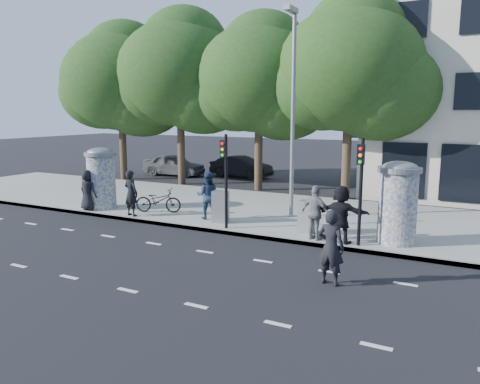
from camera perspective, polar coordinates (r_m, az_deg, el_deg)
The scene contains 25 objects.
ground at distance 13.68m, azimuth -7.42°, elevation -8.79°, with size 120.00×120.00×0.00m, color black.
sidewalk at distance 20.04m, azimuth 4.93°, elevation -2.52°, with size 40.00×8.00×0.15m, color gray.
curb at distance 16.56m, azimuth -0.36°, elevation -5.12°, with size 40.00×0.10×0.16m, color slate.
lane_dash_near at distance 12.06m, azimuth -13.52°, elevation -11.58°, with size 32.00×0.12×0.01m, color silver.
lane_dash_far at distance 14.79m, azimuth -4.29°, elevation -7.28°, with size 32.00×0.12×0.01m, color silver.
ad_column_left at distance 21.25m, azimuth -16.55°, elevation 1.82°, with size 1.36×1.36×2.65m.
ad_column_right at distance 15.72m, azimuth 18.70°, elevation -1.00°, with size 1.36×1.36×2.65m.
traffic_pole_near at distance 16.64m, azimuth -1.81°, elevation 2.51°, with size 0.22×0.31×3.40m.
traffic_pole_far at distance 14.91m, azimuth 14.50°, elevation 1.34°, with size 0.22×0.31×3.40m.
street_lamp at distance 18.48m, azimuth 6.43°, elevation 11.15°, with size 0.25×0.93×8.00m.
tree_far_left at distance 30.93m, azimuth -14.40°, elevation 12.95°, with size 7.20×7.20×9.26m.
tree_mid_left at distance 28.17m, azimuth -7.37°, elevation 14.13°, with size 7.20×7.20×9.57m.
tree_near_left at distance 25.81m, azimuth 2.33°, elevation 13.64°, with size 6.80×6.80×8.97m.
tree_center at distance 23.74m, azimuth 13.24°, elevation 14.32°, with size 7.00×7.00×9.30m.
ped_a at distance 21.00m, azimuth -18.08°, elevation 0.23°, with size 0.85×0.55×1.74m, color black.
ped_b at distance 19.38m, azimuth -13.15°, elevation -0.13°, with size 0.68×0.45×1.86m, color black.
ped_c at distance 18.39m, azimuth -3.96°, elevation -0.42°, with size 0.91×0.71×1.87m, color #1E304C.
ped_e at distance 15.55m, azimuth 9.19°, elevation -2.52°, with size 1.06×0.60×1.81m, color gray.
ped_f at distance 15.33m, azimuth 12.20°, elevation -2.67°, with size 1.75×0.63×1.88m, color black.
man_road at distance 12.05m, azimuth 11.02°, elevation -6.64°, with size 0.71×0.46×1.94m, color black.
bicycle at distance 19.89m, azimuth -9.93°, elevation -1.01°, with size 1.94×0.68×1.02m, color black.
cabinet_left at distance 17.83m, azimuth -2.40°, elevation -1.80°, with size 0.58×0.42×1.21m, color gray.
cabinet_right at distance 16.35m, azimuth 8.19°, elevation -3.07°, with size 0.55×0.40×1.16m, color slate.
car_left at distance 32.26m, azimuth -8.06°, elevation 3.30°, with size 4.30×1.73×1.47m, color #565A5D.
car_mid at distance 31.12m, azimuth 0.15°, elevation 3.09°, with size 4.22×1.47×1.39m, color black.
Camera 1 is at (7.49, -10.59, 4.35)m, focal length 35.00 mm.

